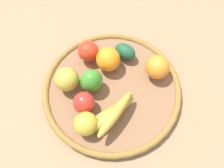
{
  "coord_description": "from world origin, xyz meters",
  "views": [
    {
      "loc": [
        0.31,
        0.19,
        0.73
      ],
      "look_at": [
        0.0,
        0.0,
        0.05
      ],
      "focal_mm": 37.46,
      "sensor_mm": 36.0,
      "label": 1
    }
  ],
  "objects": [
    {
      "name": "ground_plane",
      "position": [
        0.0,
        0.0,
        0.0
      ],
      "size": [
        2.4,
        2.4,
        0.0
      ],
      "primitive_type": "plane",
      "color": "#8E6E4D",
      "rests_on": "ground"
    },
    {
      "name": "apple_2",
      "position": [
        0.07,
        -0.13,
        0.07
      ],
      "size": [
        0.1,
        0.1,
        0.08
      ],
      "primitive_type": "sphere",
      "rotation": [
        0.0,
        0.0,
        4.34
      ],
      "color": "gold",
      "rests_on": "basket"
    },
    {
      "name": "orange_1",
      "position": [
        -0.06,
        -0.05,
        0.07
      ],
      "size": [
        0.12,
        0.12,
        0.08
      ],
      "primitive_type": "sphere",
      "rotation": [
        0.0,
        0.0,
        0.61
      ],
      "color": "orange",
      "rests_on": "basket"
    },
    {
      "name": "banana_bunch",
      "position": [
        0.09,
        0.06,
        0.06
      ],
      "size": [
        0.18,
        0.11,
        0.06
      ],
      "color": "#B09134",
      "rests_on": "basket"
    },
    {
      "name": "orange_0",
      "position": [
        -0.12,
        0.1,
        0.07
      ],
      "size": [
        0.09,
        0.09,
        0.08
      ],
      "primitive_type": "sphere",
      "rotation": [
        0.0,
        0.0,
        6.13
      ],
      "color": "orange",
      "rests_on": "basket"
    },
    {
      "name": "bell_pepper",
      "position": [
        0.03,
        -0.06,
        0.07
      ],
      "size": [
        0.09,
        0.09,
        0.08
      ],
      "primitive_type": "ellipsoid",
      "rotation": [
        0.0,
        0.0,
        5.91
      ],
      "color": "#378126",
      "rests_on": "basket"
    },
    {
      "name": "apple_0",
      "position": [
        0.11,
        -0.04,
        0.07
      ],
      "size": [
        0.09,
        0.09,
        0.07
      ],
      "primitive_type": "sphere",
      "rotation": [
        0.0,
        0.0,
        4.38
      ],
      "color": "red",
      "rests_on": "basket"
    },
    {
      "name": "basket",
      "position": [
        0.0,
        0.0,
        0.02
      ],
      "size": [
        0.47,
        0.47,
        0.03
      ],
      "color": "brown",
      "rests_on": "ground_plane"
    },
    {
      "name": "avocado",
      "position": [
        -0.13,
        -0.03,
        0.06
      ],
      "size": [
        0.06,
        0.08,
        0.05
      ],
      "primitive_type": "ellipsoid",
      "rotation": [
        0.0,
        0.0,
        4.68
      ],
      "color": "#1A4D2F",
      "rests_on": "basket"
    },
    {
      "name": "apple_1",
      "position": [
        0.16,
        0.01,
        0.07
      ],
      "size": [
        0.1,
        0.1,
        0.07
      ],
      "primitive_type": "sphere",
      "rotation": [
        0.0,
        0.0,
        5.64
      ],
      "color": "gold",
      "rests_on": "basket"
    },
    {
      "name": "apple_3",
      "position": [
        -0.06,
        -0.13,
        0.07
      ],
      "size": [
        0.1,
        0.1,
        0.07
      ],
      "primitive_type": "sphere",
      "rotation": [
        0.0,
        0.0,
        5.28
      ],
      "color": "red",
      "rests_on": "basket"
    }
  ]
}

